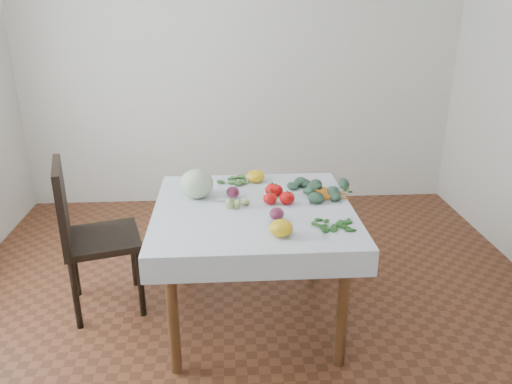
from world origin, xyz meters
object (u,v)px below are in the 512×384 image
table (253,223)px  chair (85,228)px  cabbage (197,184)px  heirloom_back (256,176)px  carrot_bunch (332,194)px

table → chair: (-1.01, 0.19, -0.09)m
table → cabbage: 0.41m
heirloom_back → carrot_bunch: size_ratio=0.50×
chair → carrot_bunch: bearing=-2.0°
cabbage → heirloom_back: size_ratio=1.69×
table → heirloom_back: bearing=84.5°
chair → heirloom_back: chair is taller
chair → carrot_bunch: 1.51m
heirloom_back → carrot_bunch: bearing=-32.1°
chair → cabbage: chair is taller
table → carrot_bunch: 0.51m
table → carrot_bunch: (0.48, 0.14, 0.12)m
table → chair: chair is taller
cabbage → heirloom_back: (0.36, 0.24, -0.05)m
chair → heirloom_back: 1.10m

